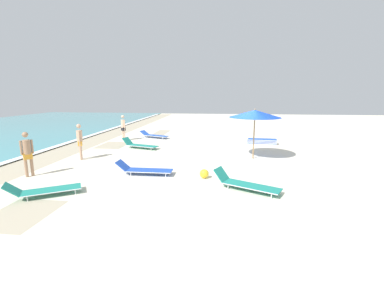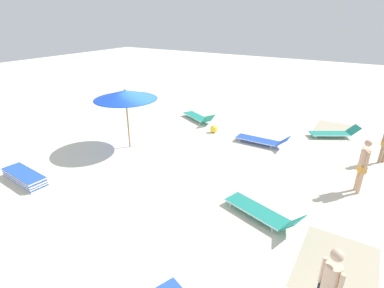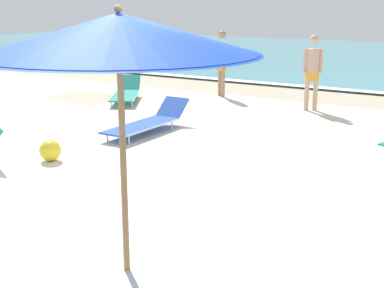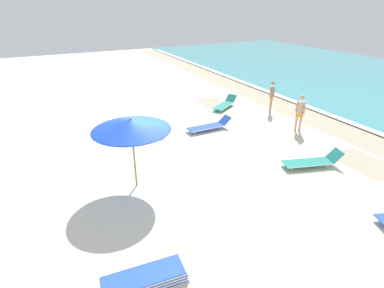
# 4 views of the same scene
# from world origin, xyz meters

# --- Properties ---
(ground_plane) EXTENTS (60.00, 60.00, 0.16)m
(ground_plane) POSITION_xyz_m (0.00, 0.01, -0.08)
(ground_plane) COLOR beige
(beach_umbrella) EXTENTS (2.51, 2.51, 2.48)m
(beach_umbrella) POSITION_xyz_m (0.80, -1.20, 2.23)
(beach_umbrella) COLOR #9E7547
(beach_umbrella) RESTS_ON ground_plane
(lounger_stack) EXTENTS (0.77, 1.93, 0.32)m
(lounger_stack) POSITION_xyz_m (4.77, -2.23, 0.16)
(lounger_stack) COLOR blue
(lounger_stack) RESTS_ON ground_plane
(sun_lounger_under_umbrella) EXTENTS (1.23, 2.30, 0.59)m
(sun_lounger_under_umbrella) POSITION_xyz_m (2.54, 5.20, 0.21)
(sun_lounger_under_umbrella) COLOR #1E8475
(sun_lounger_under_umbrella) RESTS_ON ground_plane
(sun_lounger_beside_umbrella) EXTENTS (0.63, 2.23, 0.54)m
(sun_lounger_beside_umbrella) POSITION_xyz_m (-2.35, 3.46, 0.21)
(sun_lounger_beside_umbrella) COLOR blue
(sun_lounger_beside_umbrella) RESTS_ON ground_plane
(sun_lounger_near_water_left) EXTENTS (1.62, 2.12, 0.54)m
(sun_lounger_near_water_left) POSITION_xyz_m (-4.87, 5.95, 0.21)
(sun_lounger_near_water_left) COLOR #1E8475
(sun_lounger_near_water_left) RESTS_ON ground_plane
(sun_lounger_mid_beach_solo) EXTENTS (1.57, 2.29, 0.60)m
(sun_lounger_mid_beach_solo) POSITION_xyz_m (-3.59, -0.43, 0.22)
(sun_lounger_mid_beach_solo) COLOR #1E8475
(sun_lounger_mid_beach_solo) RESTS_ON ground_plane
(beachgoer_shoreline_child) EXTENTS (0.37, 0.33, 1.76)m
(beachgoer_shoreline_child) POSITION_xyz_m (-3.08, 7.85, 1.00)
(beachgoer_shoreline_child) COLOR #A37A5B
(beachgoer_shoreline_child) RESTS_ON ground_plane
(beachgoer_strolling_adult) EXTENTS (0.41, 0.29, 1.76)m
(beachgoer_strolling_adult) POSITION_xyz_m (-0.35, 7.26, 1.00)
(beachgoer_strolling_adult) COLOR tan
(beachgoer_strolling_adult) RESTS_ON ground_plane
(beach_ball) EXTENTS (0.35, 0.35, 0.35)m
(beach_ball) POSITION_xyz_m (-2.53, 1.03, 0.17)
(beach_ball) COLOR yellow
(beach_ball) RESTS_ON ground_plane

